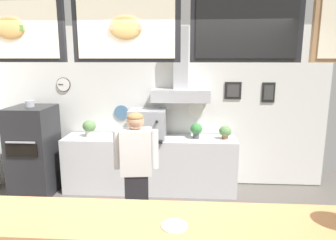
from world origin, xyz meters
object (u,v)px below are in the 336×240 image
espresso_machine (148,124)px  potted_basil (89,127)px  condiment_plate (174,226)px  shop_worker (136,172)px  pizza_oven (34,150)px  potted_sage (225,132)px  potted_thyme (196,130)px

espresso_machine → potted_basil: espresso_machine is taller
condiment_plate → shop_worker: bearing=110.0°
pizza_oven → potted_basil: bearing=15.9°
espresso_machine → potted_basil: size_ratio=2.15×
shop_worker → espresso_machine: size_ratio=2.72×
shop_worker → potted_sage: size_ratio=7.37×
potted_basil → potted_thyme: (1.78, -0.02, -0.01)m
pizza_oven → potted_basil: pizza_oven is taller
potted_basil → potted_sage: size_ratio=1.26×
espresso_machine → potted_thyme: bearing=2.4°
espresso_machine → condiment_plate: size_ratio=2.99×
shop_worker → espresso_machine: bearing=-95.1°
espresso_machine → potted_sage: espresso_machine is taller
pizza_oven → potted_sage: size_ratio=7.14×
potted_thyme → condiment_plate: size_ratio=1.27×
potted_thyme → potted_sage: 0.47m
shop_worker → potted_sage: (1.21, 1.44, 0.16)m
potted_basil → potted_sage: bearing=-0.6°
shop_worker → potted_sage: 1.89m
potted_basil → potted_thyme: bearing=-0.8°
pizza_oven → condiment_plate: bearing=-47.6°
pizza_oven → potted_basil: size_ratio=5.68×
espresso_machine → shop_worker: bearing=-88.2°
shop_worker → condiment_plate: bearing=103.2°
potted_sage → shop_worker: bearing=-130.1°
pizza_oven → condiment_plate: size_ratio=7.88×
shop_worker → condiment_plate: (0.51, -1.41, 0.14)m
espresso_machine → potted_sage: 1.26m
condiment_plate → espresso_machine: bearing=101.2°
potted_basil → condiment_plate: potted_basil is taller
espresso_machine → potted_sage: (1.26, 0.03, -0.11)m
pizza_oven → potted_thyme: size_ratio=6.20×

